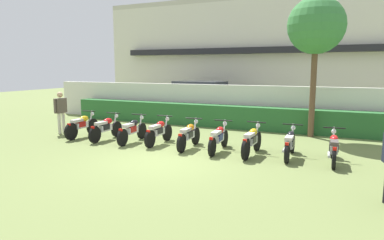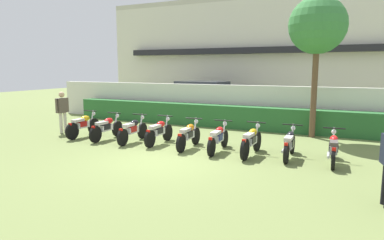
{
  "view_description": "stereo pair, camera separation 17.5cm",
  "coord_description": "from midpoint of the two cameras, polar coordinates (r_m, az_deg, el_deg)",
  "views": [
    {
      "loc": [
        4.71,
        -8.27,
        2.62
      ],
      "look_at": [
        0.0,
        2.08,
        0.89
      ],
      "focal_mm": 32.09,
      "sensor_mm": 36.0,
      "label": 1
    },
    {
      "loc": [
        4.87,
        -8.2,
        2.62
      ],
      "look_at": [
        0.0,
        2.08,
        0.89
      ],
      "focal_mm": 32.09,
      "sensor_mm": 36.0,
      "label": 2
    }
  ],
  "objects": [
    {
      "name": "compound_wall",
      "position": [
        15.84,
        7.61,
        2.43
      ],
      "size": [
        20.32,
        0.3,
        1.85
      ],
      "primitive_type": "cube",
      "color": "silver",
      "rests_on": "ground"
    },
    {
      "name": "motorcycle_in_row_1",
      "position": [
        13.01,
        -13.64,
        -1.23
      ],
      "size": [
        0.6,
        1.88,
        0.95
      ],
      "rotation": [
        0.0,
        0.0,
        1.59
      ],
      "color": "black",
      "rests_on": "ground"
    },
    {
      "name": "building",
      "position": [
        23.86,
        13.99,
        10.42
      ],
      "size": [
        21.39,
        6.5,
        6.93
      ],
      "color": "beige",
      "rests_on": "ground"
    },
    {
      "name": "motorcycle_in_row_3",
      "position": [
        11.91,
        -5.1,
        -1.91
      ],
      "size": [
        0.6,
        1.82,
        0.96
      ],
      "rotation": [
        0.0,
        0.0,
        1.58
      ],
      "color": "black",
      "rests_on": "ground"
    },
    {
      "name": "motorcycle_in_row_6",
      "position": [
        10.5,
        10.3,
        -3.41
      ],
      "size": [
        0.6,
        1.87,
        0.97
      ],
      "rotation": [
        0.0,
        0.0,
        1.54
      ],
      "color": "black",
      "rests_on": "ground"
    },
    {
      "name": "tree_near_inspector",
      "position": [
        13.8,
        20.5,
        14.38
      ],
      "size": [
        2.1,
        2.1,
        5.22
      ],
      "color": "brown",
      "rests_on": "ground"
    },
    {
      "name": "motorcycle_in_row_4",
      "position": [
        11.25,
        -0.11,
        -2.52
      ],
      "size": [
        0.6,
        1.85,
        0.95
      ],
      "rotation": [
        0.0,
        0.0,
        1.62
      ],
      "color": "black",
      "rests_on": "ground"
    },
    {
      "name": "motorcycle_in_row_2",
      "position": [
        12.36,
        -9.42,
        -1.62
      ],
      "size": [
        0.6,
        1.93,
        0.95
      ],
      "rotation": [
        0.0,
        0.0,
        1.64
      ],
      "color": "black",
      "rests_on": "ground"
    },
    {
      "name": "parked_car",
      "position": [
        19.3,
        2.31,
        3.63
      ],
      "size": [
        4.7,
        2.53,
        1.89
      ],
      "rotation": [
        0.0,
        0.0,
        -0.13
      ],
      "color": "black",
      "rests_on": "ground"
    },
    {
      "name": "motorcycle_in_row_7",
      "position": [
        10.45,
        16.37,
        -3.77
      ],
      "size": [
        0.6,
        1.84,
        0.94
      ],
      "rotation": [
        0.0,
        0.0,
        1.6
      ],
      "color": "black",
      "rests_on": "ground"
    },
    {
      "name": "inspector_person",
      "position": [
        14.8,
        -20.44,
        1.78
      ],
      "size": [
        0.23,
        0.68,
        1.68
      ],
      "color": "beige",
      "rests_on": "ground"
    },
    {
      "name": "hedge_row",
      "position": [
        15.23,
        6.77,
        0.55
      ],
      "size": [
        16.26,
        0.7,
        0.98
      ],
      "primitive_type": "cube",
      "color": "#28602D",
      "rests_on": "ground"
    },
    {
      "name": "motorcycle_in_row_0",
      "position": [
        13.74,
        -17.31,
        -0.81
      ],
      "size": [
        0.6,
        1.85,
        0.97
      ],
      "rotation": [
        0.0,
        0.0,
        1.61
      ],
      "color": "black",
      "rests_on": "ground"
    },
    {
      "name": "ground",
      "position": [
        9.88,
        -4.7,
        -6.77
      ],
      "size": [
        60.0,
        60.0,
        0.0
      ],
      "primitive_type": "plane",
      "color": "olive"
    },
    {
      "name": "motorcycle_in_row_5",
      "position": [
        10.86,
        4.85,
        -2.99
      ],
      "size": [
        0.6,
        1.92,
        0.94
      ],
      "rotation": [
        0.0,
        0.0,
        1.63
      ],
      "color": "black",
      "rests_on": "ground"
    },
    {
      "name": "motorcycle_in_row_8",
      "position": [
        10.26,
        22.88,
        -4.34
      ],
      "size": [
        0.6,
        1.79,
        0.94
      ],
      "rotation": [
        0.0,
        0.0,
        1.64
      ],
      "color": "black",
      "rests_on": "ground"
    }
  ]
}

